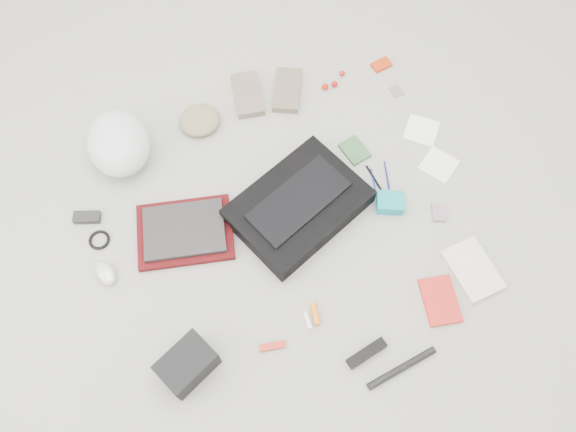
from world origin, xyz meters
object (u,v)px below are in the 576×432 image
object	(u,v)px
book_red	(440,300)
laptop	(184,230)
messenger_bag	(298,206)
camera_bag	(187,365)
accordion_wallet	(390,203)
bike_helmet	(119,143)

from	to	relation	value
book_red	laptop	bearing A→B (deg)	154.57
messenger_bag	camera_bag	xyz separation A→B (m)	(-0.57, -0.43, 0.02)
messenger_bag	accordion_wallet	size ratio (longest dim) A/B	4.78
messenger_bag	book_red	size ratio (longest dim) A/B	2.77
laptop	accordion_wallet	world-z (taller)	accordion_wallet
bike_helmet	book_red	xyz separation A→B (m)	(0.92, -1.01, -0.08)
messenger_bag	camera_bag	distance (m)	0.71
accordion_wallet	camera_bag	bearing A→B (deg)	-136.36
camera_bag	accordion_wallet	bearing A→B (deg)	-4.99
accordion_wallet	messenger_bag	bearing A→B (deg)	-173.38
camera_bag	book_red	distance (m)	0.92
book_red	accordion_wallet	bearing A→B (deg)	102.14
bike_helmet	camera_bag	bearing A→B (deg)	-86.47
bike_helmet	book_red	distance (m)	1.37
laptop	camera_bag	xyz separation A→B (m)	(-0.13, -0.49, 0.02)
laptop	bike_helmet	world-z (taller)	bike_helmet
bike_helmet	camera_bag	world-z (taller)	bike_helmet
messenger_bag	book_red	world-z (taller)	messenger_bag
camera_bag	accordion_wallet	world-z (taller)	camera_bag
bike_helmet	camera_bag	size ratio (longest dim) A/B	1.66
messenger_bag	accordion_wallet	distance (m)	0.36
laptop	book_red	bearing A→B (deg)	-24.12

